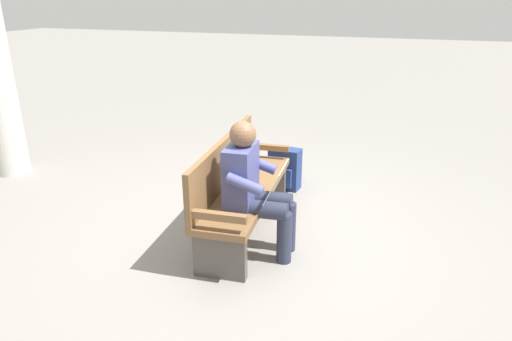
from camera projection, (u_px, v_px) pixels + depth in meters
The scene contains 4 objects.
ground_plane at pixel (247, 230), 4.50m from camera, with size 40.00×40.00×0.00m, color gray.
bench_near at pixel (239, 186), 4.35m from camera, with size 1.83×0.60×0.90m.
person_seated at pixel (254, 186), 3.92m from camera, with size 0.59×0.59×1.18m.
backpack at pixel (285, 169), 5.38m from camera, with size 0.26×0.37×0.48m.
Camera 1 is at (3.76, 1.33, 2.17)m, focal length 32.81 mm.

